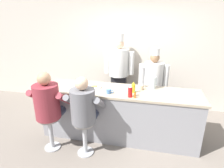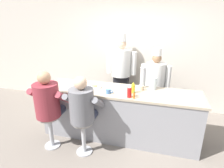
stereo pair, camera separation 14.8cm
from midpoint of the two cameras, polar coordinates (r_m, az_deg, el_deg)
The scene contains 16 objects.
ground_plane at distance 3.60m, azimuth 1.91°, elevation -18.46°, with size 20.00×20.00×0.00m, color slate.
wall_back at distance 4.77m, azimuth 7.49°, elevation 9.10°, with size 10.00×0.06×2.70m.
diner_counter at distance 3.63m, azimuth 3.37°, elevation -8.95°, with size 2.93×0.73×0.96m.
ketchup_bottle_red at distance 3.10m, azimuth 6.70°, elevation -2.20°, with size 0.07×0.07×0.23m.
mustard_bottle_yellow at distance 3.29m, azimuth 7.74°, elevation -1.17°, with size 0.07×0.07×0.20m.
hot_sauce_bottle_orange at distance 3.09m, azimuth 8.12°, elevation -3.38°, with size 0.03×0.03×0.12m.
water_pitcher_clear at distance 3.53m, azimuth 13.63°, elevation 0.24°, with size 0.14×0.12×0.23m.
breakfast_plate at distance 3.57m, azimuth -4.10°, elevation -0.72°, with size 0.27×0.27×0.05m.
cereal_bowl at distance 3.38m, azimuth -7.54°, elevation -1.91°, with size 0.15×0.15×0.05m.
coffee_mug_tan at distance 3.45m, azimuth 10.28°, elevation -1.19°, with size 0.12×0.08×0.09m.
coffee_mug_blue at distance 3.26m, azimuth 0.24°, elevation -2.23°, with size 0.13×0.09×0.08m.
cup_stack_steel at distance 3.55m, azimuth 10.52°, elevation 1.95°, with size 0.10×0.10×0.39m.
diner_seated_maroon at distance 3.34m, azimuth -17.61°, elevation -5.20°, with size 0.63×0.62×1.42m.
diner_seated_grey at distance 3.06m, azimuth -7.55°, elevation -7.04°, with size 0.60×0.59×1.38m.
cook_in_whites_near at distance 4.57m, azimuth 3.78°, elevation 4.57°, with size 0.73×0.47×1.87m.
cook_in_whites_far at distance 4.17m, azimuth 13.95°, elevation 0.58°, with size 0.64×0.41×1.63m.
Camera 2 is at (0.70, -2.73, 2.23)m, focal length 30.00 mm.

